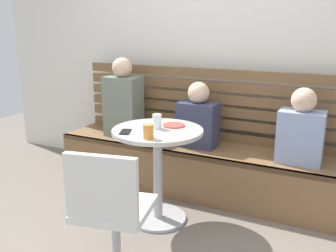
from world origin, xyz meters
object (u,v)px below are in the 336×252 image
(person_adult, at_px, (123,101))
(plate_small, at_px, (174,125))
(cup_water_clear, at_px, (157,121))
(cafe_table, at_px, (158,157))
(white_chair, at_px, (111,214))
(booth_bench, at_px, (199,169))
(cup_tumbler_orange, at_px, (148,132))
(person_child_middle, at_px, (198,119))
(phone_on_table, at_px, (125,132))
(person_child_left, at_px, (301,130))

(person_adult, xyz_separation_m, plate_small, (0.77, -0.47, -0.03))
(cup_water_clear, bearing_deg, person_adult, 139.14)
(cafe_table, relative_size, person_adult, 0.98)
(white_chair, distance_m, person_adult, 1.68)
(booth_bench, height_order, white_chair, white_chair)
(person_adult, xyz_separation_m, cup_tumbler_orange, (0.76, -0.85, 0.01))
(person_child_middle, bearing_deg, cup_water_clear, -97.43)
(cup_tumbler_orange, xyz_separation_m, cup_water_clear, (-0.07, 0.25, 0.01))
(phone_on_table, bearing_deg, cup_tumbler_orange, -38.08)
(booth_bench, distance_m, person_adult, 0.97)
(person_child_middle, xyz_separation_m, cup_tumbler_orange, (-0.01, -0.87, 0.10))
(cafe_table, xyz_separation_m, person_child_middle, (0.07, 0.62, 0.17))
(cafe_table, relative_size, cup_water_clear, 6.73)
(white_chair, distance_m, phone_on_table, 0.76)
(cafe_table, xyz_separation_m, person_child_left, (0.94, 0.59, 0.18))
(cup_water_clear, xyz_separation_m, plate_small, (0.08, 0.12, -0.05))
(person_adult, bearing_deg, plate_small, -31.65)
(booth_bench, xyz_separation_m, plate_small, (-0.02, -0.48, 0.52))
(person_adult, relative_size, person_child_left, 1.28)
(cup_tumbler_orange, xyz_separation_m, phone_on_table, (-0.22, 0.06, -0.05))
(white_chair, xyz_separation_m, cup_water_clear, (-0.15, 0.82, 0.33))
(booth_bench, bearing_deg, person_child_middle, 166.53)
(person_child_middle, bearing_deg, plate_small, -90.06)
(person_child_left, height_order, person_child_middle, person_child_left)
(white_chair, distance_m, person_child_middle, 1.46)
(cup_tumbler_orange, bearing_deg, phone_on_table, 164.82)
(white_chair, xyz_separation_m, person_child_middle, (-0.07, 1.44, 0.23))
(phone_on_table, bearing_deg, plate_small, 30.31)
(white_chair, bearing_deg, cup_water_clear, 100.14)
(person_child_middle, xyz_separation_m, cup_water_clear, (-0.08, -0.61, 0.10))
(cafe_table, distance_m, phone_on_table, 0.33)
(white_chair, bearing_deg, cup_tumbler_orange, 97.82)
(white_chair, distance_m, cup_water_clear, 0.90)
(booth_bench, bearing_deg, white_chair, -88.21)
(person_adult, height_order, person_child_left, person_adult)
(booth_bench, distance_m, cup_tumbler_orange, 1.03)
(white_chair, bearing_deg, booth_bench, 91.79)
(white_chair, relative_size, plate_small, 5.00)
(cafe_table, relative_size, person_child_left, 1.25)
(booth_bench, xyz_separation_m, person_child_middle, (-0.02, 0.01, 0.47))
(cup_water_clear, distance_m, phone_on_table, 0.25)
(person_child_left, bearing_deg, plate_small, -152.15)
(person_child_left, height_order, cup_water_clear, person_child_left)
(booth_bench, xyz_separation_m, cup_water_clear, (-0.10, -0.61, 0.57))
(booth_bench, relative_size, cafe_table, 3.65)
(white_chair, height_order, plate_small, white_chair)
(cup_tumbler_orange, bearing_deg, white_chair, -82.18)
(cafe_table, distance_m, white_chair, 0.83)
(booth_bench, xyz_separation_m, white_chair, (0.04, -1.43, 0.24))
(person_adult, bearing_deg, cup_tumbler_orange, -48.21)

